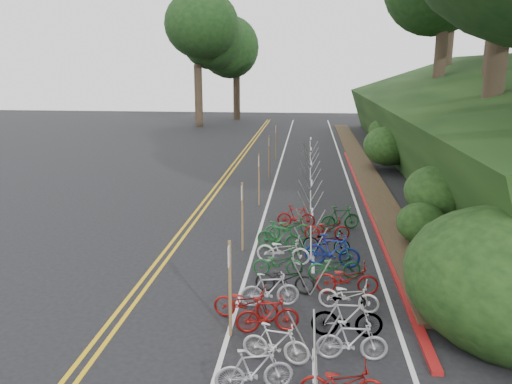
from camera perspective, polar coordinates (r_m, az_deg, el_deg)
ground at (r=13.59m, az=-6.96°, el=-14.02°), size 120.00×120.00×0.00m
road_markings at (r=22.77m, az=0.20°, el=-2.13°), size 7.47×80.00×0.01m
red_curb at (r=24.66m, az=12.46°, el=-1.08°), size 0.25×28.00×0.10m
embankment at (r=32.55m, az=24.21°, el=6.18°), size 14.30×48.14×9.11m
bike_rack_front at (r=10.30m, az=6.67°, el=-18.35°), size 1.17×2.69×1.23m
bike_racks_rest at (r=25.27m, az=6.22°, el=1.42°), size 1.14×23.00×1.17m
signpost_near at (r=12.07m, az=-3.00°, el=-10.27°), size 0.08×0.40×2.46m
signposts_rest at (r=26.22m, az=0.99°, el=3.25°), size 0.08×18.40×2.50m
bike_front at (r=13.21m, az=-1.17°, el=-12.56°), size 0.85×1.80×0.91m
bike_valet at (r=15.36m, az=6.17°, el=-8.60°), size 3.31×12.52×1.09m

